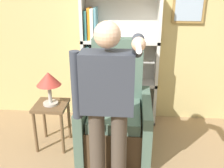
% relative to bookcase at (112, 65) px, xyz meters
% --- Properties ---
extents(wall_back, '(8.00, 0.11, 2.80)m').
position_rel_bookcase_xyz_m(wall_back, '(0.22, 0.16, 0.57)').
color(wall_back, tan).
rests_on(wall_back, ground_plane).
extents(bookcase, '(1.03, 0.28, 1.77)m').
position_rel_bookcase_xyz_m(bookcase, '(0.00, 0.00, 0.00)').
color(bookcase, silver).
rests_on(bookcase, ground_plane).
extents(armchair, '(0.81, 0.90, 1.30)m').
position_rel_bookcase_xyz_m(armchair, '(0.11, -0.68, -0.44)').
color(armchair, '#4C3823').
rests_on(armchair, ground_plane).
extents(person_standing, '(0.61, 0.78, 1.64)m').
position_rel_bookcase_xyz_m(person_standing, '(0.08, -1.36, 0.11)').
color(person_standing, '#473D33').
rests_on(person_standing, ground_plane).
extents(side_table, '(0.38, 0.38, 0.56)m').
position_rel_bookcase_xyz_m(side_table, '(-0.66, -0.72, -0.38)').
color(side_table, brown).
rests_on(side_table, ground_plane).
extents(table_lamp, '(0.28, 0.28, 0.40)m').
position_rel_bookcase_xyz_m(table_lamp, '(-0.66, -0.72, 0.03)').
color(table_lamp, '#B7B2A8').
rests_on(table_lamp, side_table).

